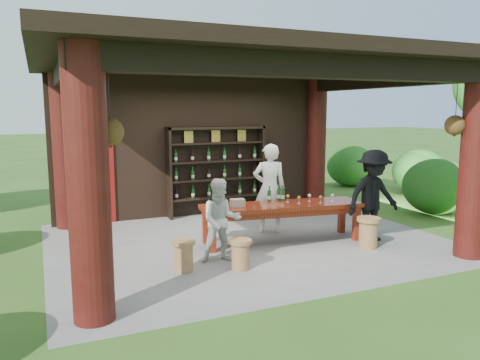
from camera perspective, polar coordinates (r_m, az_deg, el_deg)
name	(u,v)px	position (r m, az deg, el deg)	size (l,w,h in m)	color
ground	(248,241)	(9.22, 1.00, -7.43)	(90.00, 90.00, 0.00)	#2D5119
pavilion	(239,131)	(9.25, -0.14, 6.03)	(7.50, 6.00, 3.60)	slate
wine_shelf	(217,171)	(11.33, -2.85, 1.13)	(2.43, 0.37, 2.14)	black
tasting_table	(282,210)	(9.06, 5.14, -3.65)	(3.20, 1.21, 0.75)	#5F1F0D
stool_near_left	(240,254)	(7.59, 0.03, -8.95)	(0.37, 0.37, 0.49)	brown
stool_near_right	(368,232)	(9.03, 15.38, -6.10)	(0.43, 0.43, 0.57)	brown
stool_far_left	(183,255)	(7.55, -6.91, -9.05)	(0.38, 0.38, 0.51)	brown
host	(270,188)	(9.70, 3.62, -1.02)	(0.68, 0.44, 1.85)	white
guest_woman	(221,221)	(7.85, -2.33, -4.97)	(0.69, 0.54, 1.41)	silver
guest_man	(373,196)	(9.41, 15.92, -1.86)	(1.15, 0.66, 1.79)	black
table_bottles	(277,193)	(9.28, 4.52, -1.61)	(0.35, 0.16, 0.31)	#194C1E
table_glasses	(310,198)	(9.23, 8.52, -2.24)	(0.91, 0.42, 0.15)	silver
napkin_basket	(237,203)	(8.74, -0.32, -2.79)	(0.26, 0.18, 0.14)	#BF6672
shrubs	(309,197)	(10.82, 8.45, -2.05)	(13.93, 9.34, 1.36)	#194C14
trees	(378,74)	(11.62, 16.45, 12.32)	(21.82, 10.23, 4.80)	#3F2819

